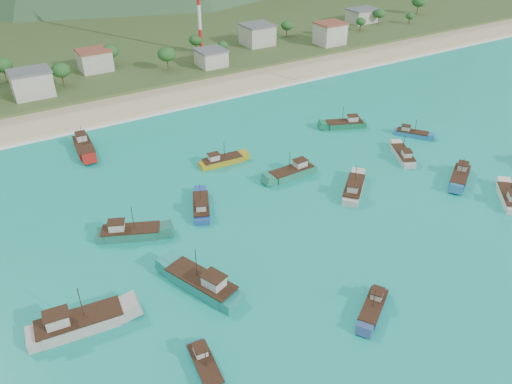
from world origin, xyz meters
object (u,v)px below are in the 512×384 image
boat_5 (292,173)px  boat_8 (84,148)px  boat_7 (509,198)px  boat_19 (354,189)px  boat_9 (222,161)px  boat_23 (201,208)px  boat_25 (460,177)px  boat_4 (403,156)px  boat_11 (411,134)px  boat_6 (130,233)px  boat_22 (203,284)px  boat_1 (205,366)px  boat_17 (78,324)px  boat_18 (373,308)px  boat_13 (345,125)px

boat_5 → boat_8: size_ratio=0.91×
boat_7 → boat_8: 91.39m
boat_19 → boat_9: bearing=174.0°
boat_19 → boat_23: size_ratio=1.01×
boat_5 → boat_25: size_ratio=1.07×
boat_4 → boat_11: 12.56m
boat_7 → boat_11: (5.40, 30.78, -0.18)m
boat_5 → boat_7: boat_5 is taller
boat_6 → boat_9: (26.06, 15.08, -0.16)m
boat_22 → boat_19: bearing=-7.3°
boat_1 → boat_17: size_ratio=0.64×
boat_8 → boat_17: 55.78m
boat_1 → boat_5: boat_5 is taller
boat_4 → boat_9: bearing=179.4°
boat_22 → boat_23: size_ratio=1.37×
boat_23 → boat_18: bearing=-50.5°
boat_7 → boat_18: bearing=-126.6°
boat_5 → boat_22: boat_22 is taller
boat_7 → boat_11: boat_7 is taller
boat_9 → boat_17: size_ratio=0.73×
boat_8 → boat_25: 83.14m
boat_7 → boat_9: (-40.92, 42.29, -0.03)m
boat_1 → boat_6: 31.86m
boat_1 → boat_22: bearing=-108.5°
boat_9 → boat_17: bearing=-47.3°
boat_9 → boat_23: 18.37m
boat_1 → boat_7: bearing=-169.6°
boat_1 → boat_5: (37.55, 34.56, 0.26)m
boat_11 → boat_18: size_ratio=0.96×
boat_13 → boat_8: bearing=94.0°
boat_6 → boat_17: bearing=-14.3°
boat_4 → boat_17: (-75.39, -13.02, 0.38)m
boat_6 → boat_22: size_ratio=0.84×
boat_18 → boat_19: (18.75, 26.22, 0.23)m
boat_8 → boat_9: (24.17, -21.87, -0.21)m
boat_6 → boat_18: size_ratio=1.35×
boat_25 → boat_22: bearing=59.9°
boat_9 → boat_11: (46.32, -11.51, -0.14)m
boat_7 → boat_17: boat_17 is taller
boat_17 → boat_25: bearing=95.8°
boat_8 → boat_9: boat_8 is taller
boat_1 → boat_8: 68.85m
boat_4 → boat_8: 72.71m
boat_17 → boat_4: bearing=105.6°
boat_11 → boat_6: bearing=-32.8°
boat_17 → boat_5: bearing=117.2°
boat_22 → boat_13: bearing=10.1°
boat_18 → boat_22: 25.58m
boat_17 → boat_25: (78.64, 0.04, -0.32)m
boat_13 → boat_18: bearing=167.3°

